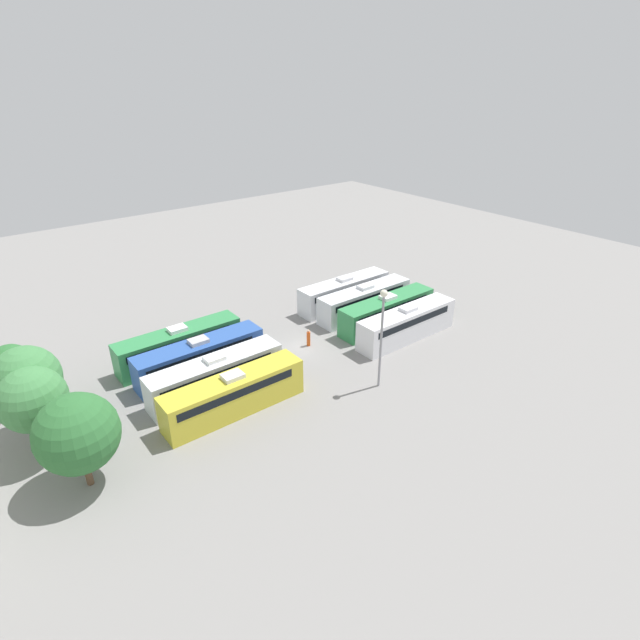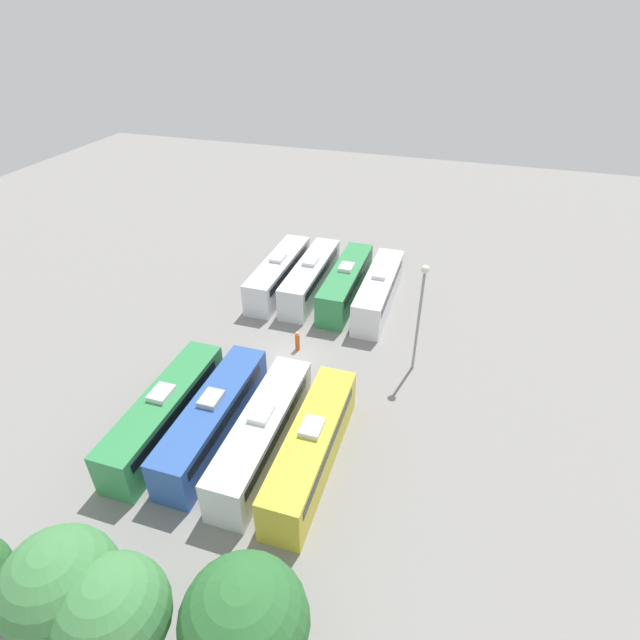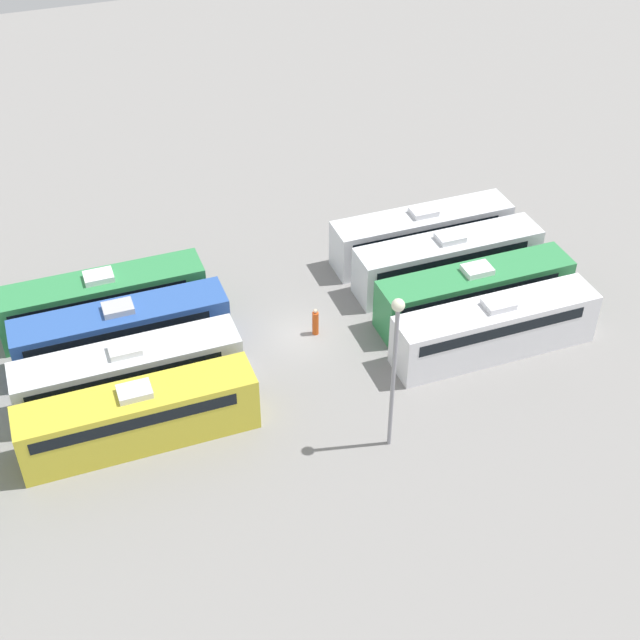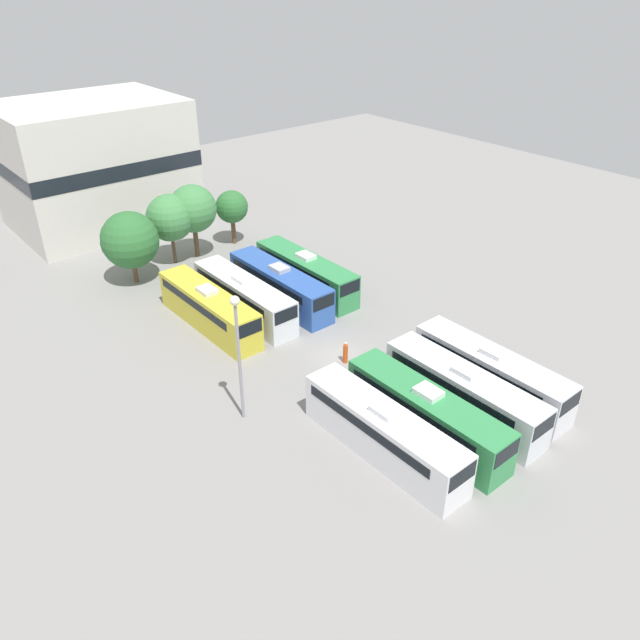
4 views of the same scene
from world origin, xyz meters
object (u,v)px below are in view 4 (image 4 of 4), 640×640
(worker_person, at_px, (345,353))
(bus_4, at_px, (209,308))
(bus_7, at_px, (306,272))
(bus_0, at_px, (383,431))
(bus_1, at_px, (426,412))
(tree_3, at_px, (232,207))
(tree_1, at_px, (170,218))
(bus_5, at_px, (244,296))
(light_pole, at_px, (238,340))
(tree_0, at_px, (130,240))
(bus_2, at_px, (463,391))
(bus_6, at_px, (280,285))
(depot_building, at_px, (95,163))
(bus_3, at_px, (490,371))
(tree_2, at_px, (193,209))

(worker_person, bearing_deg, bus_4, 113.93)
(bus_7, bearing_deg, bus_0, -116.88)
(bus_1, bearing_deg, bus_0, 171.99)
(bus_4, relative_size, tree_3, 2.06)
(bus_1, xyz_separation_m, tree_1, (0.52, 32.58, 2.88))
(bus_5, xyz_separation_m, tree_1, (0.54, 12.81, 2.88))
(tree_3, bearing_deg, bus_5, -119.93)
(light_pole, relative_size, tree_0, 1.33)
(bus_1, distance_m, bus_2, 3.47)
(bus_6, relative_size, worker_person, 6.67)
(tree_0, bearing_deg, bus_5, -69.56)
(worker_person, bearing_deg, light_pole, -177.13)
(bus_5, xyz_separation_m, tree_0, (-4.24, 11.37, 2.39))
(bus_4, distance_m, bus_6, 6.72)
(bus_2, distance_m, light_pole, 14.72)
(bus_0, distance_m, depot_building, 47.09)
(tree_3, bearing_deg, tree_1, -177.74)
(bus_3, height_order, light_pole, light_pole)
(bus_5, bearing_deg, bus_3, -71.28)
(worker_person, bearing_deg, depot_building, 92.71)
(bus_0, distance_m, bus_6, 20.17)
(bus_4, xyz_separation_m, depot_building, (3.02, 27.28, 4.93))
(bus_3, relative_size, bus_6, 1.00)
(bus_5, distance_m, tree_3, 15.26)
(bus_7, bearing_deg, bus_1, -108.48)
(bus_2, bearing_deg, bus_0, 175.59)
(bus_6, bearing_deg, light_pole, -135.57)
(bus_0, relative_size, bus_5, 1.00)
(depot_building, bearing_deg, light_pole, -100.90)
(tree_1, height_order, depot_building, depot_building)
(tree_0, distance_m, tree_3, 11.90)
(tree_2, height_order, depot_building, depot_building)
(bus_6, bearing_deg, bus_5, 175.32)
(bus_2, distance_m, tree_0, 32.24)
(bus_0, bearing_deg, bus_2, -4.41)
(tree_1, bearing_deg, bus_0, -96.64)
(bus_1, height_order, bus_7, same)
(tree_3, bearing_deg, bus_3, -91.56)
(worker_person, relative_size, depot_building, 0.10)
(bus_0, xyz_separation_m, bus_6, (6.68, 19.03, 0.00))
(worker_person, height_order, tree_0, tree_0)
(bus_7, relative_size, tree_2, 1.59)
(tree_2, bearing_deg, bus_6, -87.52)
(bus_0, relative_size, depot_building, 0.64)
(bus_2, distance_m, worker_person, 9.34)
(bus_5, height_order, tree_1, tree_1)
(worker_person, bearing_deg, tree_3, 75.98)
(tree_3, bearing_deg, bus_4, -129.75)
(bus_3, relative_size, bus_5, 1.00)
(light_pole, bearing_deg, bus_6, 44.43)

